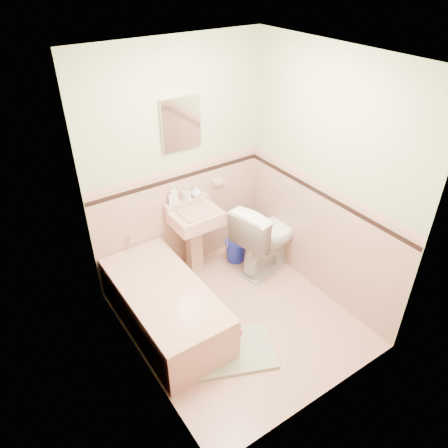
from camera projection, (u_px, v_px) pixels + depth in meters
floor at (238, 319)px, 4.29m from camera, size 2.20×2.20×0.00m
ceiling at (244, 57)px, 2.92m from camera, size 2.20×2.20×0.00m
wall_back at (177, 166)px, 4.37m from camera, size 2.50×0.00×2.50m
wall_front at (338, 284)px, 2.85m from camera, size 2.50×0.00×2.50m
wall_left at (130, 253)px, 3.14m from camera, size 0.00×2.50×2.50m
wall_right at (325, 182)px, 4.08m from camera, size 0.00×2.50×2.50m
wainscot_back at (181, 220)px, 4.72m from camera, size 2.00×0.00×2.00m
wainscot_front at (324, 349)px, 3.21m from camera, size 2.00×0.00×2.00m
wainscot_left at (141, 316)px, 3.50m from camera, size 0.00×2.20×2.20m
wainscot_right at (316, 238)px, 4.43m from camera, size 0.00×2.20×2.20m
accent_back at (179, 178)px, 4.43m from camera, size 2.00×0.00×2.00m
accent_front at (333, 297)px, 2.93m from camera, size 2.00×0.00×2.00m
accent_left at (135, 266)px, 3.22m from camera, size 0.00×2.20×2.20m
accent_right at (322, 194)px, 4.14m from camera, size 0.00×2.20×2.20m
cap_back at (178, 169)px, 4.37m from camera, size 2.00×0.00×2.00m
cap_front at (335, 286)px, 2.88m from camera, size 2.00×0.00×2.00m
cap_left at (133, 255)px, 3.16m from camera, size 0.00×2.20×2.20m
cap_right at (324, 185)px, 4.09m from camera, size 0.00×2.20×2.20m
bathtub at (165, 308)px, 4.10m from camera, size 0.70×1.50×0.45m
tub_faucet at (129, 238)px, 4.38m from camera, size 0.04×0.12×0.04m
sink at (197, 243)px, 4.69m from camera, size 0.51×0.48×0.81m
sink_faucet at (188, 194)px, 4.49m from camera, size 0.02×0.02×0.10m
medicine_cabinet at (181, 123)px, 4.13m from camera, size 0.41×0.04×0.51m
soap_dish at (218, 182)px, 4.73m from camera, size 0.13×0.07×0.04m
soap_bottle_left at (174, 195)px, 4.44m from camera, size 0.11×0.11×0.22m
soap_bottle_mid at (186, 193)px, 4.52m from camera, size 0.09×0.09×0.16m
soap_bottle_right at (196, 191)px, 4.58m from camera, size 0.14×0.14×0.14m
tube at (170, 200)px, 4.44m from camera, size 0.05×0.05×0.12m
toilet at (268, 236)px, 4.77m from camera, size 0.92×0.65×0.85m
bucket at (236, 251)px, 5.03m from camera, size 0.31×0.31×0.25m
bath_mat at (229, 351)px, 3.93m from camera, size 0.96×0.81×0.03m
shoe at (233, 335)px, 4.03m from camera, size 0.17×0.08×0.06m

